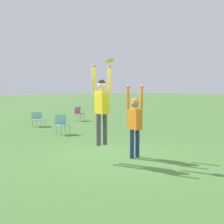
# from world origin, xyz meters

# --- Properties ---
(ground_plane) EXTENTS (120.00, 120.00, 0.00)m
(ground_plane) POSITION_xyz_m (0.00, 0.00, 0.00)
(ground_plane) COLOR #4C7A38
(person_jumping) EXTENTS (0.61, 0.48, 2.11)m
(person_jumping) POSITION_xyz_m (-0.66, -0.04, 1.58)
(person_jumping) COLOR #4C4C51
(person_jumping) RESTS_ON ground_plane
(person_defending) EXTENTS (0.61, 0.48, 2.05)m
(person_defending) POSITION_xyz_m (0.37, -0.19, 1.08)
(person_defending) COLOR navy
(person_defending) RESTS_ON ground_plane
(frisbee) EXTENTS (0.23, 0.23, 0.09)m
(frisbee) POSITION_xyz_m (-0.39, -0.02, 2.70)
(frisbee) COLOR yellow
(camping_chair_0) EXTENTS (0.60, 0.64, 0.84)m
(camping_chair_0) POSITION_xyz_m (0.84, 4.89, 0.49)
(camping_chair_0) COLOR gray
(camping_chair_0) RESTS_ON ground_plane
(camping_chair_1) EXTENTS (0.52, 0.56, 0.82)m
(camping_chair_1) POSITION_xyz_m (4.10, 8.79, 0.50)
(camping_chair_1) COLOR gray
(camping_chair_1) RESTS_ON ground_plane
(camping_chair_2) EXTENTS (0.70, 0.75, 0.74)m
(camping_chair_2) POSITION_xyz_m (1.17, 7.94, 0.43)
(camping_chair_2) COLOR gray
(camping_chair_2) RESTS_ON ground_plane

